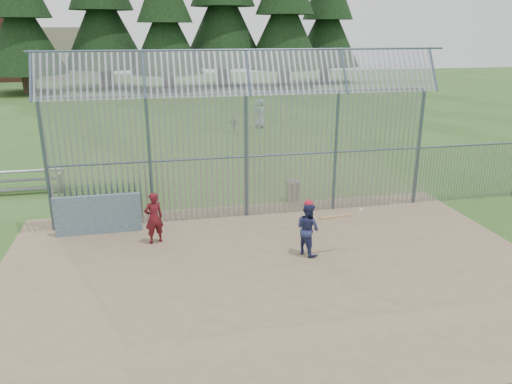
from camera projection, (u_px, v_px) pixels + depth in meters
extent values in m
plane|color=#2D511E|center=(272.00, 262.00, 13.19)|extent=(120.00, 120.00, 0.00)
cube|color=#756047|center=(276.00, 270.00, 12.72)|extent=(14.00, 10.00, 0.02)
cube|color=#38566B|center=(98.00, 214.00, 14.79)|extent=(2.50, 0.12, 1.20)
imported|color=navy|center=(308.00, 229.00, 13.40)|extent=(0.82, 0.89, 1.46)
imported|color=maroon|center=(154.00, 218.00, 14.11)|extent=(0.64, 0.52, 1.50)
imported|color=gray|center=(260.00, 113.00, 30.63)|extent=(0.94, 0.67, 1.79)
imported|color=slate|center=(233.00, 124.00, 29.56)|extent=(0.54, 0.24, 0.91)
sphere|color=#B01729|center=(309.00, 204.00, 13.18)|extent=(0.23, 0.23, 0.23)
cylinder|color=#AA7F4C|center=(335.00, 217.00, 13.29)|extent=(0.85, 0.19, 0.07)
sphere|color=#AA7F4C|center=(320.00, 218.00, 13.20)|extent=(0.09, 0.09, 0.09)
sphere|color=white|center=(361.00, 210.00, 13.27)|extent=(0.09, 0.09, 0.09)
cylinder|color=gray|center=(293.00, 191.00, 17.76)|extent=(0.52, 0.52, 0.70)
cylinder|color=#9EA0A5|center=(293.00, 181.00, 17.64)|extent=(0.56, 0.56, 0.05)
sphere|color=#9EA0A5|center=(293.00, 180.00, 17.62)|extent=(0.10, 0.10, 0.10)
cube|color=gray|center=(21.00, 189.00, 18.47)|extent=(3.00, 0.25, 0.05)
cube|color=slate|center=(22.00, 180.00, 18.72)|extent=(3.00, 0.25, 0.05)
cube|color=gray|center=(23.00, 171.00, 18.96)|extent=(3.00, 0.25, 0.05)
cube|color=slate|center=(62.00, 180.00, 19.02)|extent=(0.06, 0.90, 0.70)
cylinder|color=#47566B|center=(46.00, 167.00, 14.64)|extent=(0.10, 0.10, 4.00)
cylinder|color=#47566B|center=(150.00, 162.00, 15.23)|extent=(0.10, 0.10, 4.00)
cylinder|color=#47566B|center=(246.00, 157.00, 15.82)|extent=(0.10, 0.10, 4.00)
cylinder|color=#47566B|center=(336.00, 152.00, 16.41)|extent=(0.10, 0.10, 4.00)
cylinder|color=#47566B|center=(419.00, 148.00, 17.00)|extent=(0.10, 0.10, 4.00)
cylinder|color=#47566B|center=(246.00, 93.00, 15.19)|extent=(12.00, 0.07, 0.07)
cylinder|color=#47566B|center=(246.00, 157.00, 15.82)|extent=(12.00, 0.06, 0.06)
cube|color=gray|center=(246.00, 157.00, 15.82)|extent=(12.00, 0.02, 4.00)
cube|color=gray|center=(248.00, 72.00, 14.64)|extent=(12.00, 0.77, 1.31)
cylinder|color=#47566B|center=(416.00, 176.00, 17.31)|extent=(0.08, 0.08, 2.00)
cylinder|color=#332319|center=(28.00, 77.00, 47.14)|extent=(1.19, 1.19, 3.06)
cylinder|color=#332319|center=(107.00, 71.00, 51.24)|extent=(1.33, 1.33, 3.42)
cylinder|color=#332319|center=(168.00, 76.00, 48.79)|extent=(1.12, 1.12, 2.88)
cylinder|color=#332319|center=(224.00, 69.00, 52.65)|extent=(1.40, 1.40, 3.60)
cylinder|color=#332319|center=(284.00, 71.00, 52.02)|extent=(1.26, 1.26, 3.24)
cylinder|color=#332319|center=(325.00, 68.00, 56.95)|extent=(1.19, 1.19, 3.06)
cube|color=#B2A58C|center=(74.00, 52.00, 63.80)|extent=(8.00, 7.00, 6.00)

